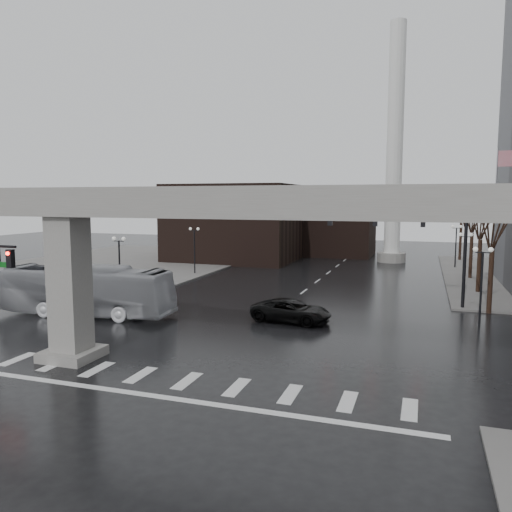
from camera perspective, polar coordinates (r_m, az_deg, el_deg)
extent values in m
plane|color=black|center=(24.20, -6.80, -13.20)|extent=(160.00, 160.00, 0.00)
cube|color=slate|center=(67.43, -13.66, -0.51)|extent=(28.00, 36.00, 0.15)
cube|color=gray|center=(22.78, -7.07, 6.11)|extent=(48.00, 2.20, 1.40)
cube|color=gray|center=(26.95, -20.50, -3.50)|extent=(1.60, 1.60, 7.30)
cube|color=gray|center=(27.72, -20.22, -10.43)|extent=(2.60, 2.60, 0.50)
cube|color=black|center=(67.00, -2.26, 3.86)|extent=(16.00, 14.00, 10.00)
cube|color=black|center=(73.61, 9.34, 3.24)|extent=(10.00, 10.00, 8.00)
cylinder|color=white|center=(66.99, 15.58, 12.19)|extent=(2.00, 2.00, 30.00)
cylinder|color=gray|center=(67.07, 15.20, -0.14)|extent=(3.60, 3.60, 1.20)
cylinder|color=black|center=(39.66, 22.76, 0.03)|extent=(0.24, 0.24, 8.00)
cylinder|color=black|center=(39.46, 14.22, 4.97)|extent=(12.00, 0.18, 0.18)
cube|color=black|center=(39.36, 18.56, 3.88)|extent=(0.35, 0.30, 1.00)
cube|color=black|center=(39.52, 13.47, 4.05)|extent=(0.35, 0.30, 1.00)
cube|color=black|center=(39.99, 8.46, 4.18)|extent=(0.35, 0.30, 1.00)
sphere|color=#FF0C05|center=(39.17, 18.58, 4.31)|extent=(0.20, 0.20, 0.20)
cube|color=#0D5D17|center=(39.37, 20.78, 4.45)|extent=(1.80, 0.05, 0.35)
cube|color=#0D5D17|center=(39.67, 11.33, 4.76)|extent=(1.80, 0.05, 0.35)
cylinder|color=black|center=(30.30, -27.12, 0.99)|extent=(2.00, 0.14, 0.14)
cube|color=black|center=(29.94, -26.25, -0.28)|extent=(0.35, 0.30, 1.00)
cylinder|color=silver|center=(42.89, 25.52, 3.04)|extent=(0.12, 0.12, 12.00)
cube|color=red|center=(43.08, 27.20, 9.89)|extent=(2.00, 0.03, 1.20)
cylinder|color=black|center=(35.20, 24.33, -3.45)|extent=(0.14, 0.14, 4.80)
cube|color=black|center=(34.89, 24.51, 0.36)|extent=(0.90, 0.06, 0.06)
sphere|color=silver|center=(34.83, 23.79, 0.71)|extent=(0.32, 0.32, 0.32)
sphere|color=silver|center=(34.92, 25.26, 0.66)|extent=(0.32, 0.32, 0.32)
cylinder|color=black|center=(49.01, 22.75, -0.70)|extent=(0.14, 0.14, 4.80)
cube|color=black|center=(48.79, 22.87, 2.04)|extent=(0.90, 0.06, 0.06)
sphere|color=silver|center=(48.74, 22.35, 2.29)|extent=(0.32, 0.32, 0.32)
sphere|color=silver|center=(48.81, 23.41, 2.25)|extent=(0.32, 0.32, 0.32)
cylinder|color=black|center=(62.90, 21.86, 0.84)|extent=(0.14, 0.14, 4.80)
cube|color=black|center=(62.73, 21.95, 2.97)|extent=(0.90, 0.06, 0.06)
sphere|color=silver|center=(62.69, 21.55, 3.17)|extent=(0.32, 0.32, 0.32)
sphere|color=silver|center=(62.75, 22.37, 3.14)|extent=(0.32, 0.32, 0.32)
cylinder|color=black|center=(42.09, -15.31, -1.54)|extent=(0.14, 0.14, 4.80)
cube|color=black|center=(41.83, -15.41, 1.65)|extent=(0.90, 0.06, 0.06)
sphere|color=silver|center=(42.07, -15.93, 1.93)|extent=(0.32, 0.32, 0.32)
sphere|color=silver|center=(41.56, -14.90, 1.91)|extent=(0.32, 0.32, 0.32)
cylinder|color=black|center=(54.17, -7.04, 0.41)|extent=(0.14, 0.14, 4.80)
cube|color=black|center=(53.97, -7.08, 2.89)|extent=(0.90, 0.06, 0.06)
sphere|color=silver|center=(54.15, -7.51, 3.11)|extent=(0.32, 0.32, 0.32)
sphere|color=silver|center=(53.76, -6.65, 3.10)|extent=(0.32, 0.32, 0.32)
cylinder|color=black|center=(67.00, -1.85, 1.63)|extent=(0.14, 0.14, 4.80)
cube|color=black|center=(66.84, -1.86, 3.64)|extent=(0.90, 0.06, 0.06)
sphere|color=silver|center=(66.99, -2.22, 3.81)|extent=(0.32, 0.32, 0.32)
sphere|color=silver|center=(66.67, -1.50, 3.80)|extent=(0.32, 0.32, 0.32)
cylinder|color=black|center=(39.25, 25.21, -2.69)|extent=(0.34, 0.34, 4.55)
cylinder|color=black|center=(38.87, 25.48, 2.76)|extent=(0.12, 1.52, 2.98)
cylinder|color=black|center=(39.19, 26.15, 2.41)|extent=(0.83, 1.14, 2.51)
cylinder|color=black|center=(47.12, 24.12, -1.12)|extent=(0.34, 0.34, 4.66)
cylinder|color=black|center=(46.80, 24.34, 3.52)|extent=(0.12, 1.55, 3.05)
cylinder|color=black|center=(47.12, 24.90, 3.22)|extent=(0.85, 1.16, 2.57)
cylinder|color=black|center=(55.03, 23.35, 0.00)|extent=(0.34, 0.34, 4.76)
cylinder|color=black|center=(54.76, 23.53, 4.06)|extent=(0.12, 1.59, 3.11)
cylinder|color=black|center=(55.06, 24.02, 3.80)|extent=(0.86, 1.18, 2.62)
cylinder|color=black|center=(62.96, 22.77, 0.83)|extent=(0.34, 0.34, 4.87)
cylinder|color=black|center=(62.73, 22.93, 4.47)|extent=(0.12, 1.62, 3.18)
cylinder|color=black|center=(63.02, 23.36, 4.23)|extent=(0.88, 1.20, 2.68)
cylinder|color=black|center=(70.91, 22.32, 1.48)|extent=(0.34, 0.34, 4.97)
cylinder|color=black|center=(70.70, 22.46, 4.78)|extent=(0.12, 1.65, 3.25)
cylinder|color=black|center=(70.99, 22.85, 4.56)|extent=(0.89, 1.23, 2.74)
imported|color=black|center=(33.49, 4.04, -6.25)|extent=(5.61, 3.12, 1.48)
imported|color=silver|center=(36.96, -18.89, -3.77)|extent=(12.78, 3.83, 3.51)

